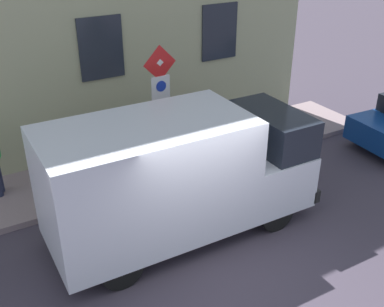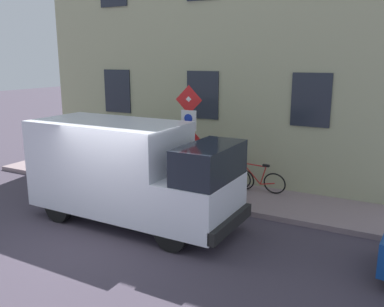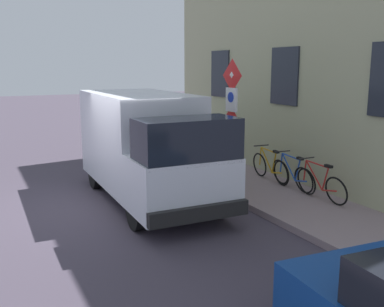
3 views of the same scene
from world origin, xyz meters
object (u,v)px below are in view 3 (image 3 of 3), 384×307
Objects in this scene: bicycle_red at (319,184)px; bicycle_orange at (270,167)px; sign_post_stacked at (232,111)px; pedestrian at (206,131)px; delivery_van at (147,145)px; litter_bin at (212,163)px; bicycle_blue at (293,175)px.

bicycle_orange is (0.00, 1.86, 0.00)m from bicycle_red.
sign_post_stacked is 3.83m from pedestrian.
bicycle_orange is at bearing 22.78° from pedestrian.
delivery_van reaches higher than litter_bin.
pedestrian is (-0.25, 3.14, 0.56)m from bicycle_orange.
sign_post_stacked is 2.17m from bicycle_orange.
litter_bin is at bearing 83.11° from sign_post_stacked.
sign_post_stacked is 1.78× the size of bicycle_blue.
litter_bin reaches higher than bicycle_blue.
sign_post_stacked reaches higher than pedestrian.
bicycle_orange is at bearing -33.88° from litter_bin.
pedestrian reaches higher than bicycle_blue.
delivery_van is (-1.90, 0.64, -0.77)m from sign_post_stacked.
sign_post_stacked is 1.78× the size of bicycle_red.
sign_post_stacked is at bearing 43.08° from bicycle_red.
bicycle_red is (1.43, -1.51, -1.59)m from sign_post_stacked.
sign_post_stacked is at bearing -96.89° from litter_bin.
delivery_van is at bearing 161.29° from sign_post_stacked.
sign_post_stacked is 1.95m from litter_bin.
bicycle_red is 3.02m from litter_bin.
bicycle_blue and bicycle_orange have the same top height.
sign_post_stacked is at bearing 72.21° from delivery_van.
bicycle_orange is at bearing 85.96° from delivery_van.
sign_post_stacked is 2.62m from bicycle_red.
sign_post_stacked is 2.22m from bicycle_blue.
pedestrian is at bearing 8.15° from bicycle_orange.
bicycle_blue is 1.91× the size of litter_bin.
sign_post_stacked is 1.77× the size of pedestrian.
litter_bin is (-1.29, 2.73, 0.08)m from bicycle_red.
delivery_van reaches higher than bicycle_red.
bicycle_blue is at bearing 70.80° from delivery_van.
delivery_van is 3.13× the size of bicycle_blue.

